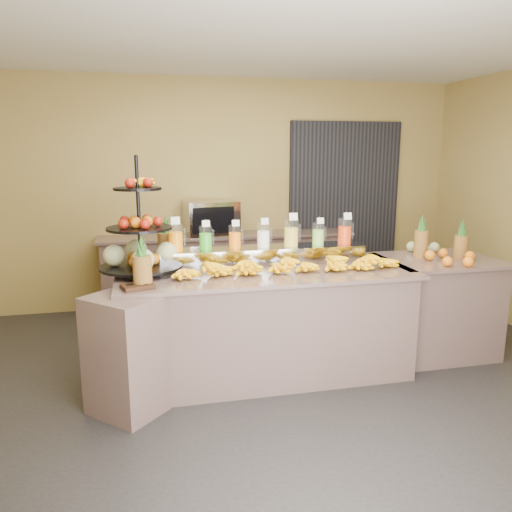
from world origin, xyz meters
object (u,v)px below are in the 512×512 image
object	(u,v)px
pitcher_tray	(263,255)
fruit_stand	(146,244)
banana_heap	(289,263)
condiment_caddy	(138,287)
oven_warmer	(211,218)
right_fruit_pile	(445,251)

from	to	relation	value
pitcher_tray	fruit_stand	distance (m)	1.05
banana_heap	condiment_caddy	distance (m)	1.27
oven_warmer	right_fruit_pile	bearing A→B (deg)	-52.01
pitcher_tray	banana_heap	xyz separation A→B (m)	(0.14, -0.36, -0.00)
banana_heap	oven_warmer	world-z (taller)	oven_warmer
pitcher_tray	banana_heap	world-z (taller)	banana_heap
pitcher_tray	condiment_caddy	xyz separation A→B (m)	(-1.11, -0.63, -0.06)
right_fruit_pile	oven_warmer	world-z (taller)	oven_warmer
condiment_caddy	oven_warmer	distance (m)	2.46
fruit_stand	right_fruit_pile	world-z (taller)	fruit_stand
right_fruit_pile	condiment_caddy	bearing A→B (deg)	-172.41
right_fruit_pile	banana_heap	bearing A→B (deg)	-176.11
banana_heap	right_fruit_pile	distance (m)	1.55
condiment_caddy	pitcher_tray	bearing A→B (deg)	29.42
banana_heap	oven_warmer	distance (m)	2.07
condiment_caddy	right_fruit_pile	bearing A→B (deg)	7.59
right_fruit_pile	fruit_stand	bearing A→B (deg)	177.21
pitcher_tray	right_fruit_pile	size ratio (longest dim) A/B	3.76
fruit_stand	condiment_caddy	bearing A→B (deg)	-98.11
banana_heap	right_fruit_pile	bearing A→B (deg)	3.89
fruit_stand	oven_warmer	size ratio (longest dim) A/B	1.57
pitcher_tray	right_fruit_pile	xyz separation A→B (m)	(1.68, -0.25, 0.01)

